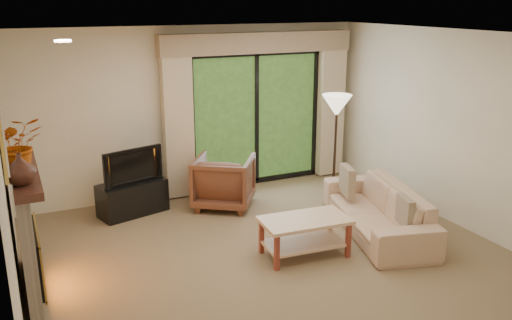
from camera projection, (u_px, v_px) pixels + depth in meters
name	position (u px, v px, depth m)	size (l,w,h in m)	color
floor	(266.00, 253.00, 6.59)	(5.50, 5.50, 0.00)	#7D6648
ceiling	(268.00, 34.00, 5.85)	(5.50, 5.50, 0.00)	white
wall_back	(196.00, 111.00, 8.39)	(5.00, 5.00, 0.00)	beige
wall_front	(414.00, 231.00, 4.05)	(5.00, 5.00, 0.00)	beige
wall_left	(6.00, 183.00, 5.11)	(5.00, 5.00, 0.00)	beige
wall_right	(449.00, 127.00, 7.33)	(5.00, 5.00, 0.00)	beige
fireplace	(26.00, 232.00, 5.51)	(0.24, 1.70, 1.37)	slate
mirror	(0.00, 111.00, 5.11)	(0.07, 1.45, 1.02)	#B99646
sliding_door	(256.00, 119.00, 8.81)	(2.26, 0.10, 2.16)	black
curtain_left	(178.00, 121.00, 8.14)	(0.45, 0.18, 2.35)	#C7B18F
curtain_right	(331.00, 107.00, 9.23)	(0.45, 0.18, 2.35)	#C7B18F
cornice	(259.00, 43.00, 8.38)	(3.20, 0.24, 0.32)	#9F8567
media_console	(133.00, 198.00, 7.74)	(0.95, 0.43, 0.47)	black
tv	(130.00, 165.00, 7.60)	(0.89, 0.12, 0.51)	black
armchair	(224.00, 181.00, 7.98)	(0.82, 0.85, 0.77)	brown
sofa	(377.00, 209.00, 7.12)	(2.13, 0.83, 0.62)	tan
pillow_near	(405.00, 211.00, 6.50)	(0.09, 0.35, 0.35)	brown
pillow_far	(347.00, 181.00, 7.56)	(0.11, 0.41, 0.41)	brown
coffee_table	(305.00, 237.00, 6.47)	(1.05, 0.58, 0.47)	#D6AE88
floor_lamp	(335.00, 149.00, 8.07)	(0.44, 0.44, 1.64)	beige
vase	(20.00, 169.00, 4.82)	(0.27, 0.27, 0.29)	#412219
branches	(17.00, 145.00, 5.14)	(0.48, 0.42, 0.54)	#B04A0D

